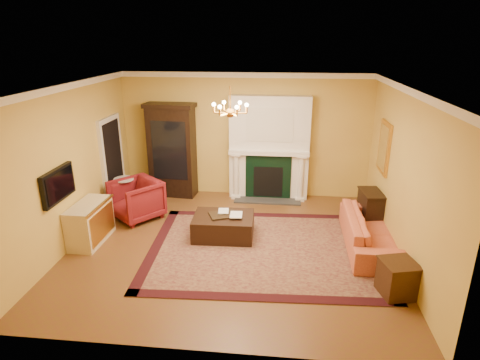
# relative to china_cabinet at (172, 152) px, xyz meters

# --- Properties ---
(floor) EXTENTS (6.00, 5.50, 0.02)m
(floor) POSITION_rel_china_cabinet_xyz_m (1.76, -2.49, -1.11)
(floor) COLOR brown
(floor) RESTS_ON ground
(ceiling) EXTENTS (6.00, 5.50, 0.02)m
(ceiling) POSITION_rel_china_cabinet_xyz_m (1.76, -2.49, 1.91)
(ceiling) COLOR silver
(ceiling) RESTS_ON wall_back
(wall_back) EXTENTS (6.00, 0.02, 3.00)m
(wall_back) POSITION_rel_china_cabinet_xyz_m (1.76, 0.27, 0.40)
(wall_back) COLOR gold
(wall_back) RESTS_ON floor
(wall_front) EXTENTS (6.00, 0.02, 3.00)m
(wall_front) POSITION_rel_china_cabinet_xyz_m (1.76, -5.25, 0.40)
(wall_front) COLOR gold
(wall_front) RESTS_ON floor
(wall_left) EXTENTS (0.02, 5.50, 3.00)m
(wall_left) POSITION_rel_china_cabinet_xyz_m (-1.25, -2.49, 0.40)
(wall_left) COLOR gold
(wall_left) RESTS_ON floor
(wall_right) EXTENTS (0.02, 5.50, 3.00)m
(wall_right) POSITION_rel_china_cabinet_xyz_m (4.77, -2.49, 0.40)
(wall_right) COLOR gold
(wall_right) RESTS_ON floor
(fireplace) EXTENTS (1.90, 0.70, 2.50)m
(fireplace) POSITION_rel_china_cabinet_xyz_m (2.36, 0.08, 0.10)
(fireplace) COLOR white
(fireplace) RESTS_ON wall_back
(crown_molding) EXTENTS (6.00, 5.50, 0.12)m
(crown_molding) POSITION_rel_china_cabinet_xyz_m (1.76, -1.53, 1.84)
(crown_molding) COLOR white
(crown_molding) RESTS_ON ceiling
(doorway) EXTENTS (0.08, 1.05, 2.10)m
(doorway) POSITION_rel_china_cabinet_xyz_m (-1.19, -0.79, -0.05)
(doorway) COLOR silver
(doorway) RESTS_ON wall_left
(tv_panel) EXTENTS (0.09, 0.95, 0.58)m
(tv_panel) POSITION_rel_china_cabinet_xyz_m (-1.18, -3.09, 0.25)
(tv_panel) COLOR black
(tv_panel) RESTS_ON wall_left
(gilt_mirror) EXTENTS (0.06, 0.76, 1.05)m
(gilt_mirror) POSITION_rel_china_cabinet_xyz_m (4.73, -1.09, 0.55)
(gilt_mirror) COLOR gold
(gilt_mirror) RESTS_ON wall_right
(chandelier) EXTENTS (0.63, 0.55, 0.53)m
(chandelier) POSITION_rel_china_cabinet_xyz_m (1.76, -2.49, 1.51)
(chandelier) COLOR #C18535
(chandelier) RESTS_ON ceiling
(oriental_rug) EXTENTS (4.42, 3.39, 0.02)m
(oriental_rug) POSITION_rel_china_cabinet_xyz_m (2.39, -2.57, -1.09)
(oriental_rug) COLOR #410E18
(oriental_rug) RESTS_ON floor
(china_cabinet) EXTENTS (1.13, 0.58, 2.20)m
(china_cabinet) POSITION_rel_china_cabinet_xyz_m (0.00, 0.00, 0.00)
(china_cabinet) COLOR black
(china_cabinet) RESTS_ON floor
(wingback_armchair) EXTENTS (1.27, 1.26, 0.96)m
(wingback_armchair) POSITION_rel_china_cabinet_xyz_m (-0.44, -1.47, -0.62)
(wingback_armchair) COLOR maroon
(wingback_armchair) RESTS_ON floor
(pedestal_table) EXTENTS (0.44, 0.44, 0.79)m
(pedestal_table) POSITION_rel_china_cabinet_xyz_m (-0.83, -1.13, -0.64)
(pedestal_table) COLOR black
(pedestal_table) RESTS_ON floor
(commode) EXTENTS (0.52, 1.06, 0.78)m
(commode) POSITION_rel_china_cabinet_xyz_m (-0.97, -2.60, -0.71)
(commode) COLOR beige
(commode) RESTS_ON floor
(coral_sofa) EXTENTS (0.68, 2.20, 0.86)m
(coral_sofa) POSITION_rel_china_cabinet_xyz_m (4.36, -2.26, -0.67)
(coral_sofa) COLOR #CB6B40
(coral_sofa) RESTS_ON floor
(end_table) EXTENTS (0.58, 0.58, 0.55)m
(end_table) POSITION_rel_china_cabinet_xyz_m (4.48, -3.76, -0.82)
(end_table) COLOR #361E0E
(end_table) RESTS_ON floor
(console_table) EXTENTS (0.44, 0.69, 0.73)m
(console_table) POSITION_rel_china_cabinet_xyz_m (4.54, -1.32, -0.73)
(console_table) COLOR black
(console_table) RESTS_ON floor
(leather_ottoman) EXTENTS (1.20, 0.89, 0.44)m
(leather_ottoman) POSITION_rel_china_cabinet_xyz_m (1.57, -2.15, -0.86)
(leather_ottoman) COLOR black
(leather_ottoman) RESTS_ON oriental_rug
(ottoman_tray) EXTENTS (0.62, 0.56, 0.03)m
(ottoman_tray) POSITION_rel_china_cabinet_xyz_m (1.55, -2.12, -0.63)
(ottoman_tray) COLOR black
(ottoman_tray) RESTS_ON leather_ottoman
(book_a) EXTENTS (0.21, 0.05, 0.28)m
(book_a) POSITION_rel_china_cabinet_xyz_m (1.45, -2.03, -0.47)
(book_a) COLOR gray
(book_a) RESTS_ON ottoman_tray
(book_b) EXTENTS (0.24, 0.04, 0.32)m
(book_b) POSITION_rel_china_cabinet_xyz_m (1.70, -2.17, -0.45)
(book_b) COLOR gray
(book_b) RESTS_ON ottoman_tray
(topiary_left) EXTENTS (0.17, 0.17, 0.45)m
(topiary_left) POSITION_rel_china_cabinet_xyz_m (1.84, 0.04, 0.38)
(topiary_left) COLOR gray
(topiary_left) RESTS_ON fireplace
(topiary_right) EXTENTS (0.17, 0.17, 0.46)m
(topiary_right) POSITION_rel_china_cabinet_xyz_m (3.14, 0.04, 0.38)
(topiary_right) COLOR gray
(topiary_right) RESTS_ON fireplace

